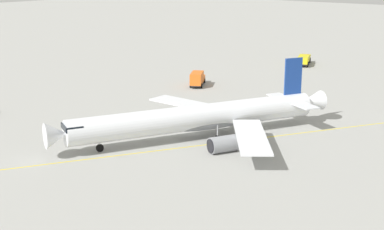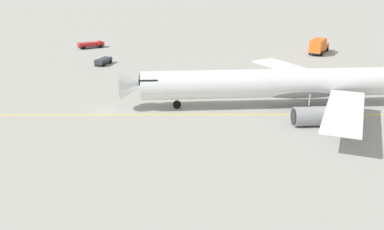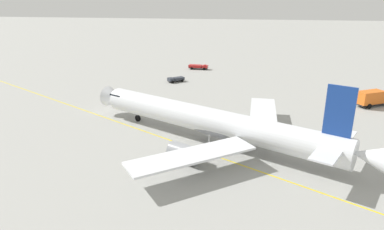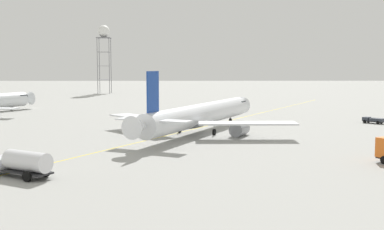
{
  "view_description": "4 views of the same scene",
  "coord_description": "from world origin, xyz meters",
  "px_view_note": "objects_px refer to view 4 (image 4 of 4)",
  "views": [
    {
      "loc": [
        50.95,
        -62.95,
        25.34
      ],
      "look_at": [
        -0.88,
        -0.06,
        2.99
      ],
      "focal_mm": 51.27,
      "sensor_mm": 36.0,
      "label": 1
    },
    {
      "loc": [
        43.68,
        -40.72,
        19.01
      ],
      "look_at": [
        6.06,
        -19.19,
        3.42
      ],
      "focal_mm": 40.94,
      "sensor_mm": 36.0,
      "label": 2
    },
    {
      "loc": [
        47.63,
        4.36,
        20.29
      ],
      "look_at": [
        -0.2,
        -4.45,
        3.55
      ],
      "focal_mm": 32.05,
      "sensor_mm": 36.0,
      "label": 3
    },
    {
      "loc": [
        3.96,
        83.59,
        11.8
      ],
      "look_at": [
        2.7,
        0.72,
        3.38
      ],
      "focal_mm": 45.35,
      "sensor_mm": 36.0,
      "label": 4
    }
  ],
  "objects_px": {
    "baggage_truck_truck": "(373,120)",
    "radar_tower": "(104,36)",
    "airliner_main": "(200,116)",
    "fuel_tanker_truck": "(21,163)"
  },
  "relations": [
    {
      "from": "baggage_truck_truck",
      "to": "radar_tower",
      "type": "height_order",
      "value": "radar_tower"
    },
    {
      "from": "fuel_tanker_truck",
      "to": "radar_tower",
      "type": "bearing_deg",
      "value": -53.47
    },
    {
      "from": "baggage_truck_truck",
      "to": "airliner_main",
      "type": "bearing_deg",
      "value": 67.82
    },
    {
      "from": "airliner_main",
      "to": "fuel_tanker_truck",
      "type": "xyz_separation_m",
      "value": [
        20.1,
        33.51,
        -1.48
      ]
    },
    {
      "from": "airliner_main",
      "to": "radar_tower",
      "type": "bearing_deg",
      "value": 42.26
    },
    {
      "from": "airliner_main",
      "to": "baggage_truck_truck",
      "type": "distance_m",
      "value": 38.94
    },
    {
      "from": "baggage_truck_truck",
      "to": "radar_tower",
      "type": "bearing_deg",
      "value": -9.75
    },
    {
      "from": "airliner_main",
      "to": "radar_tower",
      "type": "relative_size",
      "value": 1.47
    },
    {
      "from": "airliner_main",
      "to": "radar_tower",
      "type": "xyz_separation_m",
      "value": [
        37.02,
        -124.04,
        21.53
      ]
    },
    {
      "from": "fuel_tanker_truck",
      "to": "baggage_truck_truck",
      "type": "xyz_separation_m",
      "value": [
        -56.33,
        -47.59,
        -0.84
      ]
    }
  ]
}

